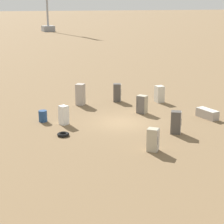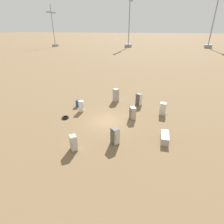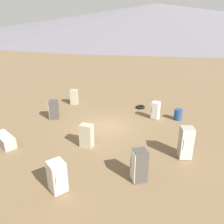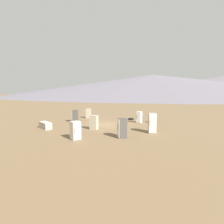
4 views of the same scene
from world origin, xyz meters
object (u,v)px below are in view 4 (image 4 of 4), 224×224
object	(u,v)px
discarded_fridge_1	(122,128)
discarded_fridge_7	(139,117)
scrap_tire	(131,119)
discarded_fridge_6	(75,116)
discarded_fridge_0	(45,125)
discarded_fridge_5	(88,113)
discarded_fridge_3	(152,123)
discarded_fridge_2	(75,131)
rusty_barrel	(154,120)
discarded_fridge_4	(94,122)

from	to	relation	value
discarded_fridge_1	discarded_fridge_7	world-z (taller)	discarded_fridge_1
discarded_fridge_1	scrap_tire	distance (m)	10.35
discarded_fridge_6	discarded_fridge_1	bearing A→B (deg)	-145.10
discarded_fridge_0	discarded_fridge_5	world-z (taller)	discarded_fridge_5
discarded_fridge_3	discarded_fridge_5	size ratio (longest dim) A/B	1.32
discarded_fridge_2	rusty_barrel	distance (m)	11.46
rusty_barrel	discarded_fridge_2	bearing A→B (deg)	97.08
discarded_fridge_2	rusty_barrel	bearing A→B (deg)	-170.85
discarded_fridge_5	rusty_barrel	xyz separation A→B (m)	(-8.76, -4.60, -0.28)
discarded_fridge_1	rusty_barrel	world-z (taller)	discarded_fridge_1
scrap_tire	rusty_barrel	xyz separation A→B (m)	(-3.81, -0.40, 0.33)
rusty_barrel	discarded_fridge_1	bearing A→B (deg)	112.40
rusty_barrel	discarded_fridge_5	bearing A→B (deg)	27.67
discarded_fridge_7	scrap_tire	world-z (taller)	discarded_fridge_7
discarded_fridge_6	discarded_fridge_7	size ratio (longest dim) A/B	1.11
discarded_fridge_2	discarded_fridge_1	bearing A→B (deg)	153.77
discarded_fridge_1	discarded_fridge_4	bearing A→B (deg)	27.35
discarded_fridge_0	discarded_fridge_6	xyz separation A→B (m)	(2.01, -4.37, 0.44)
discarded_fridge_0	discarded_fridge_1	xyz separation A→B (m)	(-7.85, -4.20, 0.48)
discarded_fridge_0	scrap_tire	bearing A→B (deg)	-9.38
discarded_fridge_3	discarded_fridge_4	world-z (taller)	discarded_fridge_3
discarded_fridge_1	discarded_fridge_0	bearing A→B (deg)	53.26
discarded_fridge_4	discarded_fridge_6	size ratio (longest dim) A/B	0.94
discarded_fridge_1	discarded_fridge_3	bearing A→B (deg)	-69.38
discarded_fridge_4	discarded_fridge_7	size ratio (longest dim) A/B	1.04
discarded_fridge_2	discarded_fridge_3	xyz separation A→B (m)	(-2.13, -6.96, 0.19)
discarded_fridge_3	scrap_tire	size ratio (longest dim) A/B	2.28
discarded_fridge_3	scrap_tire	world-z (taller)	discarded_fridge_3
discarded_fridge_0	discarded_fridge_2	distance (m)	6.06
discarded_fridge_6	rusty_barrel	distance (m)	10.18
rusty_barrel	discarded_fridge_6	bearing A→B (deg)	49.60
discarded_fridge_2	discarded_fridge_3	world-z (taller)	discarded_fridge_3
discarded_fridge_5	discarded_fridge_4	bearing A→B (deg)	-159.78
discarded_fridge_0	rusty_barrel	bearing A→B (deg)	-26.32
discarded_fridge_0	discarded_fridge_6	world-z (taller)	discarded_fridge_6
discarded_fridge_1	discarded_fridge_6	distance (m)	9.86
discarded_fridge_0	discarded_fridge_6	size ratio (longest dim) A/B	1.23
discarded_fridge_0	discarded_fridge_3	bearing A→B (deg)	-52.06
discarded_fridge_3	discarded_fridge_5	distance (m)	12.31
discarded_fridge_0	discarded_fridge_5	size ratio (longest dim) A/B	1.36
scrap_tire	discarded_fridge_7	bearing A→B (deg)	160.86
discarded_fridge_2	discarded_fridge_4	size ratio (longest dim) A/B	1.01
discarded_fridge_3	rusty_barrel	world-z (taller)	discarded_fridge_3
discarded_fridge_7	rusty_barrel	size ratio (longest dim) A/B	1.64
discarded_fridge_1	discarded_fridge_5	size ratio (longest dim) A/B	1.15
discarded_fridge_6	scrap_tire	size ratio (longest dim) A/B	1.92
discarded_fridge_3	discarded_fridge_2	bearing A→B (deg)	25.20
discarded_fridge_1	discarded_fridge_7	xyz separation A→B (m)	(4.59, -6.65, -0.11)
discarded_fridge_7	rusty_barrel	distance (m)	1.85
discarded_fridge_5	discarded_fridge_2	bearing A→B (deg)	-168.75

